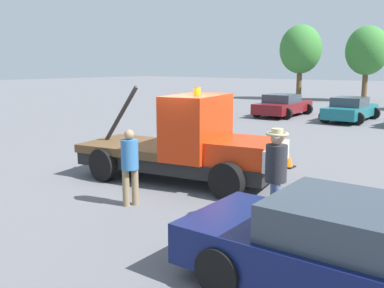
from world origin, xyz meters
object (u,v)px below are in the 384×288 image
Objects in this scene: tow_truck at (189,146)px; parked_car_teal at (350,109)px; foreground_car at (375,259)px; person_at_hood at (130,162)px; person_near_truck at (276,170)px; tree_center at (367,51)px; parked_car_maroon at (283,105)px; traffic_cone at (288,159)px; tree_left at (301,49)px.

tow_truck reaches higher than parked_car_teal.
tow_truck is 6.48m from foreground_car.
parked_car_teal is (-1.06, 17.70, -0.33)m from person_at_hood.
tree_center is (-7.71, 31.17, 3.14)m from person_near_truck.
foreground_car is 2.92m from person_near_truck.
parked_car_maroon is 1.04× the size of parked_car_teal.
traffic_cone is at bearing -74.31° from person_at_hood.
tree_center reaches higher than foreground_car.
foreground_car is 1.13× the size of parked_car_teal.
tow_truck is 1.17× the size of parked_car_maroon.
person_near_truck is 0.30× the size of tree_center.
parked_car_teal is 8.57× the size of traffic_cone.
tow_truck is at bearing 148.22° from foreground_car.
tow_truck reaches higher than parked_car_maroon.
tree_center reaches higher than parked_car_maroon.
foreground_car is at bearing -73.07° from tree_center.
foreground_car is 34.97m from tree_left.
tree_left is at bearing 17.72° from parked_car_maroon.
tree_left is (-9.89, 30.33, 3.46)m from person_at_hood.
parked_car_maroon is at bearing 117.19° from traffic_cone.
parked_car_maroon is 14.88m from tree_center.
parked_car_teal is at bearing -55.05° from tree_left.
person_at_hood is at bearing -17.44° from person_near_truck.
tree_center reaches higher than tow_truck.
tow_truck is at bearing -70.95° from tree_left.
tow_truck is 15.40m from parked_car_teal.
tow_truck reaches higher than foreground_car.
parked_car_teal is 0.71× the size of tree_left.
tow_truck is 2.33m from person_at_hood.
traffic_cone is (11.01, -24.87, -4.18)m from tree_left.
tow_truck is at bearing -178.34° from parked_car_teal.
person_near_truck is 18.65m from parked_car_maroon.
person_at_hood is 32.50m from tree_center.
foreground_car is 2.80× the size of person_near_truck.
person_at_hood is 0.36× the size of parked_car_teal.
person_at_hood is at bearing -71.94° from tree_left.
parked_car_teal is (4.04, 0.12, -0.00)m from parked_car_maroon.
foreground_car is 0.81× the size of tree_left.
tree_center is at bearing -54.47° from person_at_hood.
person_near_truck is 0.39× the size of parked_car_maroon.
person_near_truck is at bearing -35.28° from tow_truck.
parked_car_teal is at bearing -91.21° from parked_car_maroon.
person_near_truck is 3.47× the size of traffic_cone.
person_at_hood reaches higher than traffic_cone.
person_near_truck reaches higher than parked_car_teal.
traffic_cone is (1.12, 5.46, -0.73)m from person_at_hood.
parked_car_maroon is (-10.50, 18.48, -0.00)m from foreground_car.
tow_truck is 1.07× the size of foreground_car.
person_at_hood is 32.09m from tree_left.
tree_left is at bearing 113.88° from traffic_cone.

